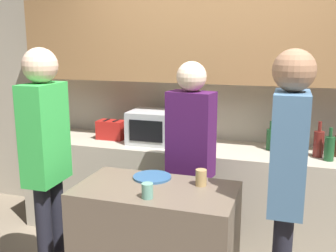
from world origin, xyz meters
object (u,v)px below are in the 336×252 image
(bottle_3, at_px, (303,146))
(cup_1, at_px, (147,191))
(plate_on_island, at_px, (152,177))
(toaster, at_px, (111,130))
(person_left, at_px, (287,175))
(person_center, at_px, (46,153))
(microwave, at_px, (158,127))
(bottle_0, at_px, (270,139))
(bottle_1, at_px, (281,139))
(bottle_5, at_px, (329,148))
(bottle_4, at_px, (319,143))
(person_right, at_px, (191,152))
(bottle_2, at_px, (294,141))
(cup_0, at_px, (201,178))

(bottle_3, xyz_separation_m, cup_1, (-0.89, -1.24, -0.03))
(cup_1, bearing_deg, plate_on_island, 105.57)
(toaster, distance_m, cup_1, 1.58)
(person_left, bearing_deg, person_center, 90.38)
(microwave, distance_m, bottle_0, 1.01)
(toaster, distance_m, bottle_1, 1.59)
(toaster, xyz_separation_m, bottle_1, (1.59, -0.01, 0.03))
(bottle_5, distance_m, person_center, 2.15)
(bottle_3, bearing_deg, bottle_4, 20.50)
(microwave, height_order, toaster, microwave)
(bottle_0, xyz_separation_m, person_left, (0.16, -1.20, 0.09))
(toaster, bearing_deg, person_center, -86.27)
(plate_on_island, distance_m, person_right, 0.43)
(bottle_2, xyz_separation_m, cup_0, (-0.56, -1.11, -0.02))
(bottle_2, xyz_separation_m, person_center, (-1.61, -1.26, 0.10))
(bottle_1, bearing_deg, bottle_2, 45.08)
(bottle_0, height_order, person_center, person_center)
(bottle_2, bearing_deg, plate_on_island, -130.15)
(bottle_4, distance_m, person_right, 1.09)
(bottle_2, distance_m, cup_1, 1.63)
(bottle_4, xyz_separation_m, person_left, (-0.22, -1.10, 0.07))
(person_center, bearing_deg, bottle_5, 117.68)
(bottle_0, distance_m, bottle_3, 0.30)
(bottle_0, xyz_separation_m, person_center, (-1.42, -1.23, 0.09))
(bottle_1, bearing_deg, person_right, -137.32)
(microwave, height_order, person_center, person_center)
(bottle_0, relative_size, plate_on_island, 0.98)
(bottle_2, height_order, cup_1, bottle_2)
(bottle_3, relative_size, cup_0, 2.30)
(cup_0, bearing_deg, bottle_3, 56.16)
(cup_1, xyz_separation_m, person_center, (-0.80, 0.16, 0.12))
(person_left, xyz_separation_m, person_center, (-1.58, -0.03, -0.00))
(bottle_0, height_order, cup_1, bottle_0)
(bottle_3, bearing_deg, cup_1, -125.47)
(bottle_2, height_order, person_center, person_center)
(microwave, xyz_separation_m, person_left, (1.17, -1.13, 0.04))
(bottle_4, bearing_deg, bottle_5, -48.09)
(bottle_5, bearing_deg, microwave, 175.72)
(bottle_0, bearing_deg, microwave, -175.77)
(person_right, bearing_deg, plate_on_island, 75.14)
(person_left, distance_m, person_right, 0.89)
(bottle_0, xyz_separation_m, bottle_5, (0.47, -0.19, 0.01))
(bottle_0, relative_size, bottle_2, 1.10)
(bottle_5, bearing_deg, bottle_0, 158.30)
(bottle_5, relative_size, person_right, 0.16)
(toaster, relative_size, cup_0, 2.44)
(toaster, bearing_deg, microwave, -0.18)
(person_left, bearing_deg, bottle_1, 2.95)
(bottle_1, xyz_separation_m, person_left, (0.07, -1.13, 0.07))
(cup_1, bearing_deg, bottle_5, 47.99)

